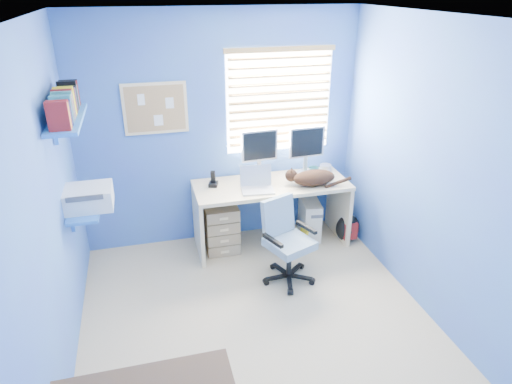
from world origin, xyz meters
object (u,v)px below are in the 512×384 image
object	(u,v)px
desk	(271,214)
laptop	(257,181)
tower_pc	(310,218)
cat	(314,178)
office_chair	(287,251)

from	to	relation	value
desk	laptop	distance (m)	0.54
tower_pc	cat	bearing A→B (deg)	-97.34
cat	tower_pc	size ratio (longest dim) A/B	1.02
tower_pc	office_chair	size ratio (longest dim) A/B	0.54
desk	tower_pc	distance (m)	0.51
desk	cat	distance (m)	0.64
tower_pc	desk	bearing A→B (deg)	-163.80
laptop	cat	distance (m)	0.62
office_chair	laptop	bearing A→B (deg)	105.73
cat	tower_pc	xyz separation A→B (m)	(0.06, 0.21, -0.60)
desk	cat	world-z (taller)	cat
laptop	tower_pc	bearing A→B (deg)	22.30
desk	laptop	world-z (taller)	laptop
desk	office_chair	bearing A→B (deg)	-93.44
cat	laptop	bearing A→B (deg)	-158.92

